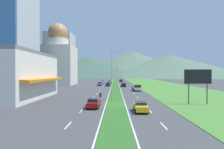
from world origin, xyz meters
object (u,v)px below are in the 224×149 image
at_px(street_lamp_near, 114,71).
at_px(car_4, 121,81).
at_px(car_2, 108,84).
at_px(car_5, 100,84).
at_px(car_3, 124,85).
at_px(car_9, 103,82).
at_px(car_6, 93,103).
at_px(street_lamp_mid, 116,73).
at_px(motorcycle_rider, 100,98).
at_px(street_lamp_far, 115,74).
at_px(billboard_roadside, 198,78).
at_px(car_8, 108,83).
at_px(car_0, 109,82).
at_px(pickup_truck_0, 137,88).
at_px(car_7, 141,107).
at_px(car_1, 135,87).

bearing_deg(street_lamp_near, car_4, 87.04).
relative_size(car_2, car_5, 0.93).
xyz_separation_m(car_2, car_3, (6.55, -2.59, 0.03)).
relative_size(car_3, car_9, 1.08).
relative_size(street_lamp_near, car_2, 2.50).
bearing_deg(car_6, car_9, 2.51).
height_order(street_lamp_mid, car_4, street_lamp_mid).
relative_size(street_lamp_near, motorcycle_rider, 5.17).
height_order(street_lamp_near, street_lamp_far, street_lamp_near).
relative_size(street_lamp_mid, billboard_roadside, 1.56).
distance_m(car_4, car_8, 27.98).
height_order(car_2, car_4, car_4).
relative_size(street_lamp_near, car_8, 2.38).
bearing_deg(car_2, car_5, 57.42).
bearing_deg(car_0, car_6, 179.68).
xyz_separation_m(car_6, pickup_truck_0, (10.38, 27.71, 0.21)).
xyz_separation_m(car_5, car_7, (10.48, -54.13, -0.05)).
relative_size(car_7, motorcycle_rider, 2.06).
xyz_separation_m(street_lamp_mid, car_2, (-3.46, 11.67, -4.86)).
bearing_deg(car_9, car_0, -77.41).
distance_m(street_lamp_near, car_4, 75.80).
bearing_deg(billboard_roadside, car_3, 104.58).
xyz_separation_m(billboard_roadside, car_9, (-21.20, 65.86, -3.94)).
distance_m(street_lamp_mid, car_6, 37.47).
xyz_separation_m(billboard_roadside, car_3, (-11.20, 43.04, -3.92)).
distance_m(car_5, car_6, 51.09).
bearing_deg(car_2, pickup_truck_0, -154.59).
bearing_deg(car_1, car_4, -175.98).
distance_m(car_7, pickup_truck_0, 31.01).
bearing_deg(billboard_roadside, car_5, 114.08).
distance_m(car_6, car_7, 7.88).
xyz_separation_m(car_4, car_5, (-10.38, -33.10, -0.01)).
height_order(billboard_roadside, car_9, billboard_roadside).
bearing_deg(car_0, car_9, 102.59).
xyz_separation_m(car_4, car_7, (0.09, -87.23, -0.06)).
xyz_separation_m(street_lamp_mid, car_7, (3.33, -40.09, -4.83)).
bearing_deg(billboard_roadside, car_9, 107.84).
xyz_separation_m(car_6, motorcycle_rider, (0.63, 6.22, -0.03)).
bearing_deg(car_0, pickup_truck_0, -166.58).
xyz_separation_m(street_lamp_near, car_8, (-2.96, 48.40, -5.23)).
bearing_deg(street_lamp_mid, car_5, 117.00).
height_order(car_2, car_5, car_5).
bearing_deg(car_0, car_2, -179.84).
height_order(car_5, motorcycle_rider, motorcycle_rider).
xyz_separation_m(street_lamp_near, billboard_roadside, (14.96, -5.56, -1.27)).
relative_size(car_1, car_3, 0.88).
bearing_deg(pickup_truck_0, street_lamp_near, -20.47).
xyz_separation_m(car_1, pickup_truck_0, (-0.21, -7.21, 0.28)).
bearing_deg(pickup_truck_0, car_1, 178.33).
xyz_separation_m(street_lamp_far, car_1, (7.34, -30.43, -4.41)).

